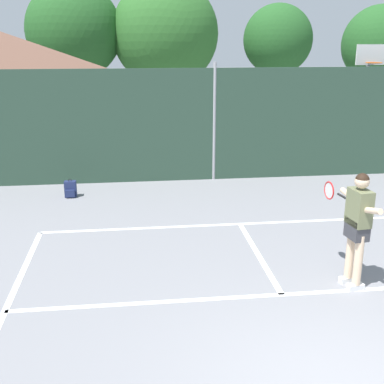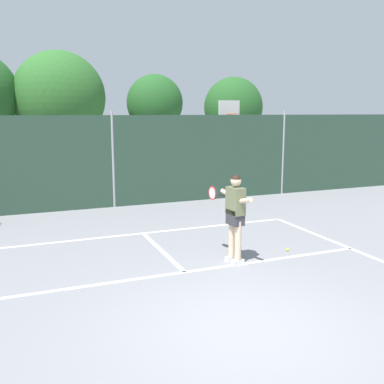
% 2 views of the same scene
% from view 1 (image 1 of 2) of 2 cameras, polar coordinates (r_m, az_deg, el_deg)
% --- Properties ---
extents(court_markings, '(8.30, 11.10, 0.01)m').
position_cam_1_polar(court_markings, '(6.45, 15.18, -19.14)').
color(court_markings, white).
rests_on(court_markings, ground).
extents(chainlink_fence, '(26.09, 0.09, 3.15)m').
position_cam_1_polar(chainlink_fence, '(13.48, 2.55, 7.66)').
color(chainlink_fence, '#284233').
rests_on(chainlink_fence, ground).
extents(basketball_hoop, '(0.90, 0.67, 3.55)m').
position_cam_1_polar(basketball_hoop, '(16.51, 19.39, 11.34)').
color(basketball_hoop, '#9E9EA3').
rests_on(basketball_hoop, ground).
extents(treeline_backdrop, '(25.75, 4.54, 6.44)m').
position_cam_1_polar(treeline_backdrop, '(24.79, -6.48, 17.53)').
color(treeline_backdrop, brown).
rests_on(treeline_backdrop, ground).
extents(tennis_player, '(0.37, 1.42, 1.85)m').
position_cam_1_polar(tennis_player, '(7.97, 18.41, -3.09)').
color(tennis_player, silver).
rests_on(tennis_player, ground).
extents(backpack_navy, '(0.28, 0.24, 0.46)m').
position_cam_1_polar(backpack_navy, '(12.55, -13.74, 0.29)').
color(backpack_navy, navy).
rests_on(backpack_navy, ground).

